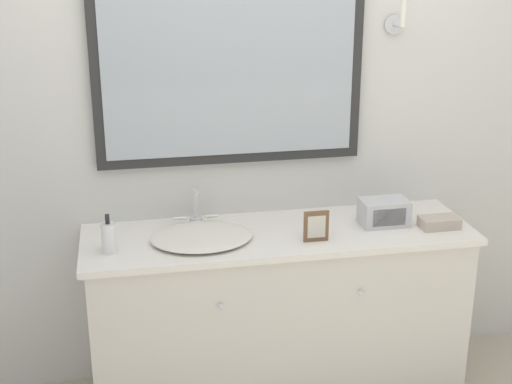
# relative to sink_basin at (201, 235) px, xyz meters

# --- Properties ---
(wall_back) EXTENTS (8.00, 0.18, 2.55)m
(wall_back) POSITION_rel_sink_basin_xyz_m (0.35, 0.32, 0.42)
(wall_back) COLOR silver
(wall_back) RESTS_ON ground_plane
(vanity_counter) EXTENTS (1.79, 0.54, 0.84)m
(vanity_counter) POSITION_rel_sink_basin_xyz_m (0.36, 0.02, -0.44)
(vanity_counter) COLOR beige
(vanity_counter) RESTS_ON ground_plane
(sink_basin) EXTENTS (0.45, 0.42, 0.18)m
(sink_basin) POSITION_rel_sink_basin_xyz_m (0.00, 0.00, 0.00)
(sink_basin) COLOR silver
(sink_basin) RESTS_ON vanity_counter
(soap_bottle) EXTENTS (0.06, 0.06, 0.17)m
(soap_bottle) POSITION_rel_sink_basin_xyz_m (-0.40, -0.07, 0.05)
(soap_bottle) COLOR white
(soap_bottle) RESTS_ON vanity_counter
(appliance_box) EXTENTS (0.22, 0.14, 0.12)m
(appliance_box) POSITION_rel_sink_basin_xyz_m (0.86, 0.01, 0.04)
(appliance_box) COLOR #BCBCC1
(appliance_box) RESTS_ON vanity_counter
(picture_frame) EXTENTS (0.11, 0.01, 0.14)m
(picture_frame) POSITION_rel_sink_basin_xyz_m (0.50, -0.12, 0.05)
(picture_frame) COLOR brown
(picture_frame) RESTS_ON vanity_counter
(hand_towel_near_sink) EXTENTS (0.18, 0.10, 0.05)m
(hand_towel_near_sink) POSITION_rel_sink_basin_xyz_m (1.10, -0.07, 0.01)
(hand_towel_near_sink) COLOR #B7A899
(hand_towel_near_sink) RESTS_ON vanity_counter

